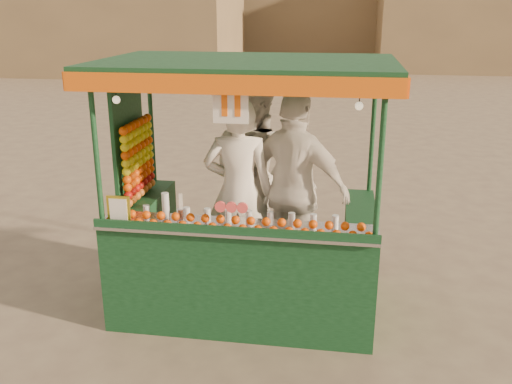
% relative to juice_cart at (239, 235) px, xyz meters
% --- Properties ---
extents(ground, '(90.00, 90.00, 0.00)m').
position_rel_juice_cart_xyz_m(ground, '(-0.04, 0.18, -0.79)').
color(ground, brown).
rests_on(ground, ground).
extents(building_left, '(10.00, 6.00, 6.00)m').
position_rel_juice_cart_xyz_m(building_left, '(-9.04, 20.18, 2.21)').
color(building_left, olive).
rests_on(building_left, ground).
extents(building_right, '(9.00, 6.00, 5.00)m').
position_rel_juice_cart_xyz_m(building_right, '(6.96, 24.18, 1.71)').
color(building_right, olive).
rests_on(building_right, ground).
extents(juice_cart, '(2.69, 1.74, 2.44)m').
position_rel_juice_cart_xyz_m(juice_cart, '(0.00, 0.00, 0.00)').
color(juice_cart, black).
rests_on(juice_cart, ground).
extents(vendor_left, '(0.70, 0.49, 1.83)m').
position_rel_juice_cart_xyz_m(vendor_left, '(-0.01, 0.08, 0.41)').
color(vendor_left, white).
rests_on(vendor_left, ground).
extents(vendor_middle, '(1.18, 1.10, 1.94)m').
position_rel_juice_cart_xyz_m(vendor_middle, '(0.04, 0.60, 0.46)').
color(vendor_middle, silver).
rests_on(vendor_middle, ground).
extents(vendor_right, '(1.20, 0.85, 1.90)m').
position_rel_juice_cart_xyz_m(vendor_right, '(0.52, 0.16, 0.44)').
color(vendor_right, white).
rests_on(vendor_right, ground).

